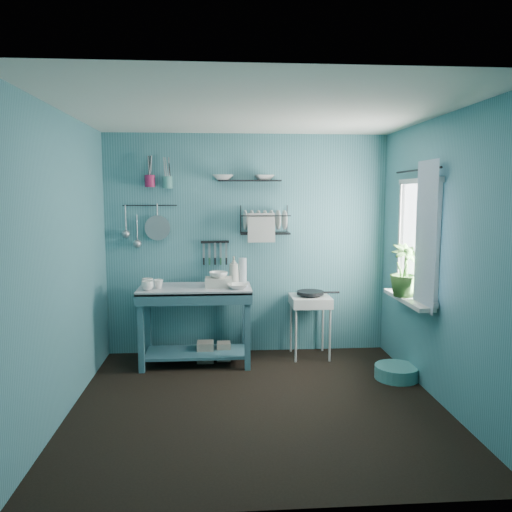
{
  "coord_description": "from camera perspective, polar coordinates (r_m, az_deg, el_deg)",
  "views": [
    {
      "loc": [
        -0.32,
        -4.18,
        1.82
      ],
      "look_at": [
        0.05,
        0.85,
        1.2
      ],
      "focal_mm": 35.0,
      "sensor_mm": 36.0,
      "label": 1
    }
  ],
  "objects": [
    {
      "name": "counter_bowl",
      "position": [
        5.22,
        -2.1,
        -3.49
      ],
      "size": [
        0.22,
        0.22,
        0.05
      ],
      "primitive_type": "imported",
      "color": "white",
      "rests_on": "work_counter"
    },
    {
      "name": "wall_left",
      "position": [
        4.41,
        -21.06,
        -0.89
      ],
      "size": [
        0.0,
        3.0,
        3.0
      ],
      "primitive_type": "plane",
      "rotation": [
        1.57,
        0.0,
        1.57
      ],
      "color": "#3C747C",
      "rests_on": "ground"
    },
    {
      "name": "tub_bowl",
      "position": [
        5.32,
        -4.31,
        -2.15
      ],
      "size": [
        0.19,
        0.19,
        0.06
      ],
      "primitive_type": "imported",
      "color": "white",
      "rests_on": "wash_tub"
    },
    {
      "name": "ladle_outer",
      "position": [
        5.74,
        -14.68,
        4.17
      ],
      "size": [
        0.01,
        0.01,
        0.3
      ],
      "primitive_type": "cylinder",
      "color": "#999DA1",
      "rests_on": "wall_back"
    },
    {
      "name": "colander",
      "position": [
        5.68,
        -11.2,
        3.17
      ],
      "size": [
        0.28,
        0.03,
        0.28
      ],
      "primitive_type": "cylinder",
      "rotation": [
        1.54,
        0.0,
        0.0
      ],
      "color": "#999DA1",
      "rests_on": "wall_back"
    },
    {
      "name": "wall_right",
      "position": [
        4.63,
        20.31,
        -0.49
      ],
      "size": [
        0.0,
        3.0,
        3.0
      ],
      "primitive_type": "plane",
      "rotation": [
        1.57,
        0.0,
        -1.57
      ],
      "color": "#3C747C",
      "rests_on": "ground"
    },
    {
      "name": "utensil_cup_magenta",
      "position": [
        5.65,
        -12.04,
        8.38
      ],
      "size": [
        0.11,
        0.11,
        0.13
      ],
      "primitive_type": "cylinder",
      "color": "#951B47",
      "rests_on": "wall_back"
    },
    {
      "name": "wash_tub",
      "position": [
        5.34,
        -4.31,
        -3.01
      ],
      "size": [
        0.28,
        0.22,
        0.1
      ],
      "primitive_type": "cube",
      "color": "#B9B7A9",
      "rests_on": "work_counter"
    },
    {
      "name": "storage_tin_small",
      "position": [
        5.63,
        -3.71,
        -10.81
      ],
      "size": [
        0.15,
        0.15,
        0.2
      ],
      "primitive_type": "cube",
      "color": "gray",
      "rests_on": "floor"
    },
    {
      "name": "mug_left",
      "position": [
        5.25,
        -12.31,
        -3.33
      ],
      "size": [
        0.12,
        0.12,
        0.1
      ],
      "primitive_type": "imported",
      "color": "white",
      "rests_on": "work_counter"
    },
    {
      "name": "frying_pan",
      "position": [
        5.62,
        6.22,
        -4.19
      ],
      "size": [
        0.3,
        0.3,
        0.03
      ],
      "primitive_type": "cylinder",
      "color": "black",
      "rests_on": "hotplate_stand"
    },
    {
      "name": "knife_strip",
      "position": [
        5.67,
        -4.72,
        1.61
      ],
      "size": [
        0.32,
        0.05,
        0.03
      ],
      "primitive_type": "cube",
      "rotation": [
        0.0,
        0.0,
        0.1
      ],
      "color": "black",
      "rests_on": "wall_back"
    },
    {
      "name": "wall_front",
      "position": [
        2.76,
        2.58,
        -4.93
      ],
      "size": [
        3.2,
        0.0,
        3.2
      ],
      "primitive_type": "plane",
      "rotation": [
        -1.57,
        0.0,
        0.0
      ],
      "color": "#3C747C",
      "rests_on": "ground"
    },
    {
      "name": "ceiling",
      "position": [
        4.24,
        0.18,
        16.23
      ],
      "size": [
        3.2,
        3.2,
        0.0
      ],
      "primitive_type": "plane",
      "rotation": [
        3.14,
        0.0,
        0.0
      ],
      "color": "silver",
      "rests_on": "ground"
    },
    {
      "name": "floor_basin",
      "position": [
        5.28,
        15.77,
        -12.66
      ],
      "size": [
        0.43,
        0.43,
        0.13
      ],
      "primitive_type": "cylinder",
      "color": "teal",
      "rests_on": "floor"
    },
    {
      "name": "ladle_inner",
      "position": [
        5.72,
        -13.44,
        3.09
      ],
      "size": [
        0.01,
        0.01,
        0.3
      ],
      "primitive_type": "cylinder",
      "color": "#999DA1",
      "rests_on": "wall_back"
    },
    {
      "name": "utensil_cup_teal",
      "position": [
        5.63,
        -10.09,
        8.28
      ],
      "size": [
        0.11,
        0.11,
        0.13
      ],
      "primitive_type": "cylinder",
      "color": "teal",
      "rests_on": "wall_back"
    },
    {
      "name": "wall_back",
      "position": [
        5.71,
        -0.98,
        1.29
      ],
      "size": [
        3.2,
        0.0,
        3.2
      ],
      "primitive_type": "plane",
      "rotation": [
        1.57,
        0.0,
        0.0
      ],
      "color": "#3C747C",
      "rests_on": "ground"
    },
    {
      "name": "dish_rack",
      "position": [
        5.58,
        1.02,
        4.15
      ],
      "size": [
        0.56,
        0.26,
        0.32
      ],
      "primitive_type": "cube",
      "rotation": [
        0.0,
        0.0,
        -0.04
      ],
      "color": "black",
      "rests_on": "wall_back"
    },
    {
      "name": "soap_bottle",
      "position": [
        5.54,
        -2.56,
        -1.58
      ],
      "size": [
        0.11,
        0.12,
        0.3
      ],
      "primitive_type": "imported",
      "color": "#B9B7A9",
      "rests_on": "work_counter"
    },
    {
      "name": "windowsill",
      "position": [
        5.07,
        16.97,
        -4.78
      ],
      "size": [
        0.16,
        0.95,
        0.04
      ],
      "primitive_type": "cube",
      "color": "beige",
      "rests_on": "wall_right"
    },
    {
      "name": "hook_rail",
      "position": [
        5.7,
        -12.04,
        5.68
      ],
      "size": [
        0.6,
        0.01,
        0.01
      ],
      "primitive_type": "cylinder",
      "rotation": [
        0.0,
        1.57,
        0.0
      ],
      "color": "black",
      "rests_on": "wall_back"
    },
    {
      "name": "floor",
      "position": [
        4.57,
        0.17,
        -16.47
      ],
      "size": [
        3.2,
        3.2,
        0.0
      ],
      "primitive_type": "plane",
      "color": "black",
      "rests_on": "ground"
    },
    {
      "name": "mug_right",
      "position": [
        5.41,
        -12.28,
        -3.03
      ],
      "size": [
        0.17,
        0.17,
        0.1
      ],
      "primitive_type": "imported",
      "rotation": [
        0.0,
        0.0,
        1.05
      ],
      "color": "white",
      "rests_on": "work_counter"
    },
    {
      "name": "curtain",
      "position": [
        4.72,
        18.78,
        2.14
      ],
      "size": [
        0.0,
        1.35,
        1.35
      ],
      "primitive_type": "plane",
      "rotation": [
        1.57,
        0.0,
        1.57
      ],
      "color": "silver",
      "rests_on": "wall_right"
    },
    {
      "name": "storage_tin_large",
      "position": [
        5.6,
        -5.79,
        -10.82
      ],
      "size": [
        0.18,
        0.18,
        0.22
      ],
      "primitive_type": "cube",
      "color": "gray",
      "rests_on": "floor"
    },
    {
      "name": "upper_shelf",
      "position": [
        5.59,
        -0.71,
        8.61
      ],
      "size": [
        0.71,
        0.23,
        0.02
      ],
      "primitive_type": "cube",
      "rotation": [
        0.0,
        0.0,
        -0.07
      ],
      "color": "black",
      "rests_on": "wall_back"
    },
    {
      "name": "shelf_bowl_left",
      "position": [
        5.58,
        -3.8,
        9.68
      ],
      "size": [
        0.26,
        0.26,
        0.06
      ],
      "primitive_type": "imported",
      "rotation": [
        0.0,
        0.0,
        -0.16
      ],
      "color": "white",
      "rests_on": "upper_shelf"
    },
    {
      "name": "window_glass",
      "position": [
        5.02,
        18.11,
        1.87
      ],
      "size": [
        0.0,
        1.1,
        1.1
      ],
      "primitive_type": "plane",
      "rotation": [
        1.57,
        0.0,
        1.57
      ],
      "color": "white",
      "rests_on": "wall_right"
    },
    {
      "name": "mug_mid",
      "position": [
        5.34,
        -11.1,
        -3.16
      ],
      "size": [
        0.14,
        0.14,
        0.09
      ],
      "primitive_type": "imported",
      "rotation": [
        0.0,
        0.0,
        0.52
      ],
      "color": "white",
      "rests_on": "work_counter"
    },
    {
      "name": "potted_plant",
      "position": [
        5.08,
        16.61,
        -1.57
      ],
      "size": [
        0.35,
        0.35,
        0.52
      ],
      "primitive_type": "imported",
      "rotation": [
        0.0,
        0.0,
        0.22
      ],
      "color": "#376629",
      "rests_on": "windowsill"
    },
    {
      "name": "curtain_rod",
      "position": [
        4.99,
        17.91,
        9.32
      ],
      "size": [
        0.02,
        1.05,
        0.02
      ],
      "primitive_type": "cylinder",
      "rotation": [
        1.57,
        0.0,
        0.0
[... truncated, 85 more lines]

